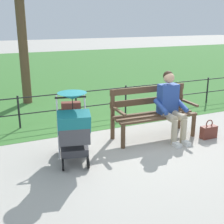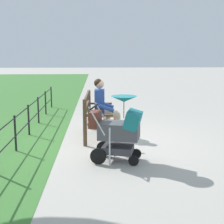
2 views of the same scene
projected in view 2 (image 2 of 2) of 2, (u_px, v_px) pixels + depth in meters
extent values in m
plane|color=#ADA89E|center=(100.00, 141.00, 7.05)|extent=(60.00, 60.00, 0.00)
cube|color=brown|center=(92.00, 117.00, 7.38)|extent=(1.60, 0.14, 0.04)
cube|color=brown|center=(100.00, 117.00, 7.39)|extent=(1.60, 0.14, 0.04)
cube|color=brown|center=(108.00, 117.00, 7.39)|extent=(1.60, 0.14, 0.04)
cube|color=brown|center=(87.00, 107.00, 7.34)|extent=(1.60, 0.08, 0.12)
cube|color=brown|center=(87.00, 97.00, 7.30)|extent=(1.60, 0.08, 0.12)
cylinder|color=brown|center=(109.00, 120.00, 8.17)|extent=(0.08, 0.08, 0.45)
cylinder|color=brown|center=(89.00, 110.00, 8.12)|extent=(0.08, 0.08, 0.95)
cube|color=brown|center=(100.00, 103.00, 8.09)|extent=(0.07, 0.56, 0.04)
cylinder|color=brown|center=(109.00, 135.00, 6.69)|extent=(0.08, 0.08, 0.45)
cylinder|color=brown|center=(85.00, 123.00, 6.64)|extent=(0.08, 0.08, 0.95)
cube|color=brown|center=(99.00, 115.00, 6.62)|extent=(0.07, 0.56, 0.04)
cylinder|color=tan|center=(109.00, 113.00, 7.75)|extent=(0.15, 0.40, 0.14)
cylinder|color=tan|center=(109.00, 114.00, 7.55)|extent=(0.15, 0.40, 0.14)
cylinder|color=tan|center=(118.00, 123.00, 7.79)|extent=(0.11, 0.11, 0.47)
cylinder|color=tan|center=(118.00, 124.00, 7.60)|extent=(0.11, 0.11, 0.47)
cube|color=silver|center=(121.00, 131.00, 7.83)|extent=(0.11, 0.22, 0.07)
cube|color=silver|center=(121.00, 133.00, 7.63)|extent=(0.11, 0.22, 0.07)
cube|color=#284793|center=(100.00, 102.00, 7.59)|extent=(0.37, 0.23, 0.56)
cylinder|color=#284793|center=(105.00, 104.00, 7.83)|extent=(0.10, 0.43, 0.23)
cylinder|color=#284793|center=(105.00, 108.00, 7.40)|extent=(0.10, 0.43, 0.23)
sphere|color=tan|center=(100.00, 84.00, 7.52)|extent=(0.20, 0.20, 0.20)
sphere|color=black|center=(98.00, 83.00, 7.52)|extent=(0.19, 0.19, 0.19)
cylinder|color=black|center=(104.00, 149.00, 6.07)|extent=(0.09, 0.28, 0.28)
cylinder|color=black|center=(98.00, 156.00, 5.63)|extent=(0.09, 0.28, 0.28)
cylinder|color=black|center=(136.00, 154.00, 5.93)|extent=(0.07, 0.18, 0.18)
cylinder|color=black|center=(134.00, 161.00, 5.56)|extent=(0.07, 0.18, 0.18)
cube|color=#38383D|center=(118.00, 149.00, 5.78)|extent=(0.53, 0.60, 0.12)
cylinder|color=silver|center=(115.00, 139.00, 6.00)|extent=(0.03, 0.03, 0.65)
cylinder|color=silver|center=(110.00, 146.00, 5.55)|extent=(0.03, 0.03, 0.65)
cube|color=#47474C|center=(119.00, 131.00, 5.71)|extent=(0.60, 0.77, 0.28)
cube|color=#19727A|center=(133.00, 120.00, 5.63)|extent=(0.54, 0.41, 0.33)
cylinder|color=black|center=(94.00, 107.00, 5.72)|extent=(0.51, 0.15, 0.03)
cylinder|color=silver|center=(103.00, 116.00, 5.96)|extent=(0.09, 0.30, 0.49)
cylinder|color=silver|center=(97.00, 121.00, 5.52)|extent=(0.09, 0.30, 0.49)
cone|color=#19727A|center=(124.00, 99.00, 5.60)|extent=(0.53, 0.53, 0.10)
cylinder|color=black|center=(124.00, 110.00, 5.63)|extent=(0.01, 0.01, 0.30)
cube|color=brown|center=(95.00, 119.00, 5.76)|extent=(0.35, 0.23, 0.28)
cube|color=brown|center=(117.00, 122.00, 8.40)|extent=(0.32, 0.14, 0.24)
torus|color=brown|center=(117.00, 115.00, 8.37)|extent=(0.16, 0.02, 0.16)
cylinder|color=black|center=(51.00, 97.00, 11.17)|extent=(0.04, 0.04, 0.70)
cylinder|color=black|center=(46.00, 103.00, 9.95)|extent=(0.04, 0.04, 0.70)
cylinder|color=black|center=(38.00, 110.00, 8.74)|extent=(0.04, 0.04, 0.70)
cylinder|color=black|center=(29.00, 120.00, 7.53)|extent=(0.04, 0.04, 0.70)
cylinder|color=black|center=(15.00, 133.00, 6.32)|extent=(0.04, 0.04, 0.70)
cylinder|color=black|center=(22.00, 112.00, 6.87)|extent=(8.64, 0.02, 0.02)
cylinder|color=black|center=(23.00, 128.00, 6.93)|extent=(8.64, 0.02, 0.02)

